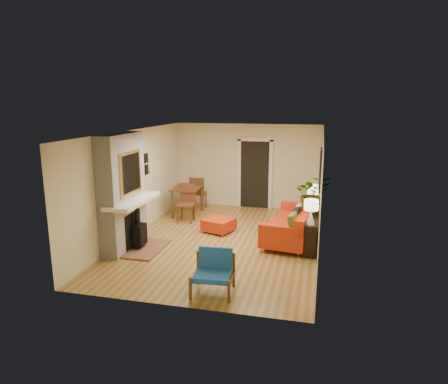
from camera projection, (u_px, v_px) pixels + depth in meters
The scene contains 10 objects.
room_shell at pixel (264, 172), 11.70m from camera, with size 6.50×6.50×6.50m.
fireplace at pixel (124, 195), 8.86m from camera, with size 1.09×1.68×2.60m.
sofa at pixel (295, 224), 9.56m from camera, with size 1.28×2.41×0.91m.
ottoman at pixel (219, 224), 10.21m from camera, with size 0.87×0.87×0.35m.
blue_chair at pixel (214, 269), 7.01m from camera, with size 0.75×0.74×0.74m.
dining_table at pixel (190, 193), 11.63m from camera, with size 0.85×1.90×1.02m.
console_table at pixel (311, 221), 9.22m from camera, with size 0.34×1.85×0.72m.
lamp_near at pixel (311, 209), 8.39m from camera, with size 0.30×0.30×0.54m.
lamp_far at pixel (313, 193), 9.84m from camera, with size 0.30×0.30×0.54m.
houseplant at pixel (312, 194), 9.30m from camera, with size 0.80×0.69×0.89m, color #1E5919.
Camera 1 is at (2.21, -8.85, 3.29)m, focal length 32.00 mm.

